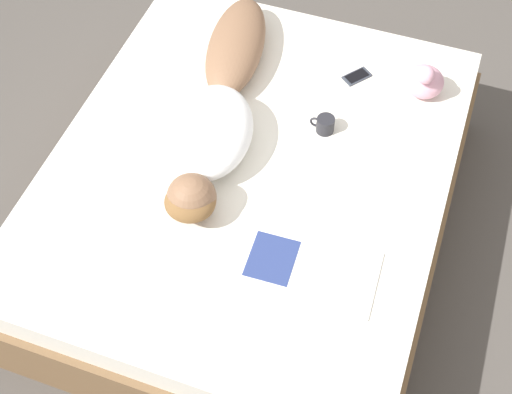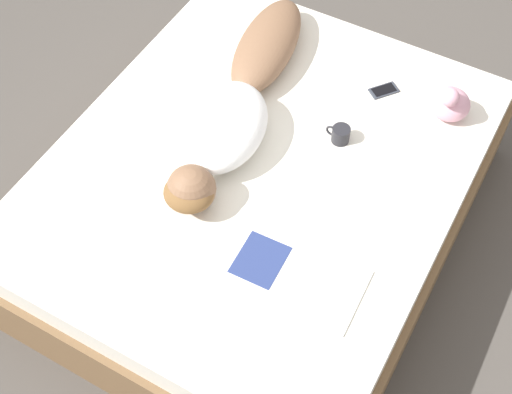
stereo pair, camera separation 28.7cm
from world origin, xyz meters
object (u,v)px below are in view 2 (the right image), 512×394
person (236,104)px  coffee_mug (340,134)px  open_magazine (291,274)px  cell_phone (384,90)px

person → coffee_mug: bearing=-175.5°
person → coffee_mug: (-0.46, -0.11, -0.06)m
open_magazine → cell_phone: bearing=-88.3°
person → open_magazine: person is taller
cell_phone → coffee_mug: bearing=120.1°
person → cell_phone: 0.71m
cell_phone → person: bearing=81.4°
coffee_mug → cell_phone: (-0.05, -0.37, -0.03)m
coffee_mug → cell_phone: coffee_mug is taller
cell_phone → open_magazine: bearing=132.1°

